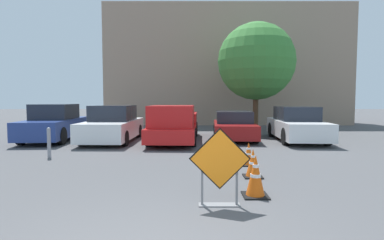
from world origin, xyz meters
The scene contains 13 objects.
ground_plane centered at (0.00, 10.00, 0.00)m, with size 96.00×96.00×0.00m, color #4C4C4F.
road_closed_sign centered at (1.03, 1.93, 0.72)m, with size 1.06×0.20×1.36m.
traffic_cone_nearest centered at (1.76, 2.48, 0.39)m, with size 0.48×0.48×0.80m.
traffic_cone_second centered at (2.00, 3.90, 0.33)m, with size 0.44×0.44×0.68m.
traffic_cone_third centered at (2.14, 5.18, 0.31)m, with size 0.43×0.43×0.65m.
parked_car_nearest centered at (-5.70, 10.45, 0.75)m, with size 2.06×4.59×1.64m.
parked_car_second centered at (-2.96, 10.15, 0.72)m, with size 1.99×4.59×1.59m.
pickup_truck centered at (-0.23, 9.89, 0.72)m, with size 2.12×5.57×1.60m.
parked_car_third centered at (2.52, 10.85, 0.61)m, with size 2.09×4.24×1.30m.
parked_car_fourth centered at (5.25, 10.32, 0.71)m, with size 2.10×4.70×1.53m.
bollard_nearest centered at (-3.99, 6.31, 0.51)m, with size 0.12×0.12×0.97m.
building_facade_backdrop centered at (3.23, 20.91, 4.39)m, with size 18.11×5.00×8.78m.
street_tree_behind_lot centered at (4.30, 14.53, 4.07)m, with size 4.48×4.48×6.32m.
Camera 1 is at (0.55, -3.10, 1.83)m, focal length 28.00 mm.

